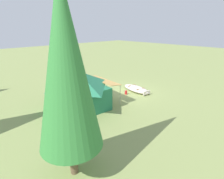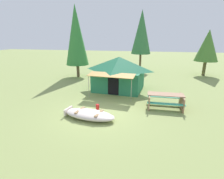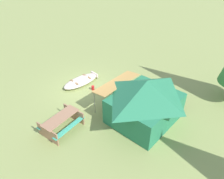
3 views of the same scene
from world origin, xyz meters
name	(u,v)px [view 3 (image 3 of 3)]	position (x,y,z in m)	size (l,w,h in m)	color
ground_plane	(86,89)	(0.00, 0.00, 0.00)	(80.00, 80.00, 0.00)	#869653
beached_rowboat	(81,81)	(-0.35, -0.74, 0.20)	(2.77, 1.47, 0.39)	beige
canvas_cabin_tent	(145,100)	(0.23, 4.43, 1.27)	(3.91, 4.25, 2.45)	#25754F
picnic_table	(61,122)	(3.39, 1.47, 0.49)	(1.99, 1.43, 0.80)	#9B7155
cooler_box	(130,106)	(-0.06, 3.37, 0.18)	(0.53, 0.37, 0.37)	#B3332E
fuel_can	(93,88)	(-0.26, 0.40, 0.14)	(0.18, 0.18, 0.29)	red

